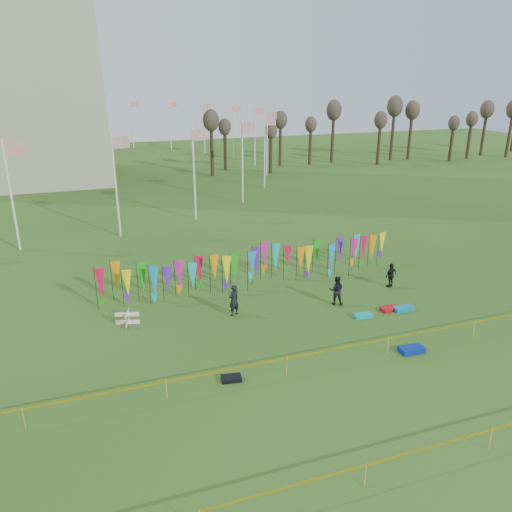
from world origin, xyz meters
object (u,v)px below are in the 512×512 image
object	(u,v)px
person_mid	(336,290)
person_right	(391,275)
kite_bag_black	(231,378)
kite_bag_teal	(404,309)
box_kite	(127,318)
person_left	(234,300)
kite_bag_red	(390,309)
kite_bag_blue	(412,350)
kite_bag_turquoise	(363,316)

from	to	relation	value
person_mid	person_right	xyz separation A→B (m)	(4.25, 1.05, -0.08)
kite_bag_black	kite_bag_teal	xyz separation A→B (m)	(10.77, 3.23, 0.01)
box_kite	person_left	xyz separation A→B (m)	(5.46, -0.80, 0.52)
person_right	box_kite	bearing A→B (deg)	-17.44
person_left	kite_bag_red	distance (m)	8.52
person_mid	kite_bag_red	world-z (taller)	person_mid
kite_bag_blue	kite_bag_red	xyz separation A→B (m)	(1.51, 4.06, -0.02)
kite_bag_turquoise	kite_bag_red	distance (m)	1.81
person_left	kite_bag_black	distance (m)	6.10
person_right	person_left	bearing A→B (deg)	-13.52
box_kite	kite_bag_teal	bearing A→B (deg)	-13.07
person_mid	kite_bag_black	world-z (taller)	person_mid
kite_bag_black	kite_bag_teal	size ratio (longest dim) A/B	0.76
person_left	kite_bag_turquoise	world-z (taller)	person_left
kite_bag_turquoise	kite_bag_black	distance (m)	8.87
box_kite	kite_bag_red	distance (m)	13.98
kite_bag_turquoise	kite_bag_red	size ratio (longest dim) A/B	0.92
kite_bag_red	kite_bag_black	bearing A→B (deg)	-160.86
box_kite	kite_bag_turquoise	bearing A→B (deg)	-15.64
kite_bag_turquoise	kite_bag_blue	distance (m)	3.83
kite_bag_blue	kite_bag_teal	xyz separation A→B (m)	(2.22, 3.80, -0.02)
kite_bag_red	kite_bag_black	distance (m)	10.64
kite_bag_turquoise	person_mid	bearing A→B (deg)	107.55
kite_bag_red	person_mid	bearing A→B (deg)	145.00
box_kite	person_left	world-z (taller)	person_left
person_left	kite_bag_blue	bearing A→B (deg)	112.55
person_left	kite_bag_blue	world-z (taller)	person_left
person_right	kite_bag_black	size ratio (longest dim) A/B	1.80
box_kite	kite_bag_turquoise	distance (m)	12.30
box_kite	person_mid	size ratio (longest dim) A/B	0.42
person_right	kite_bag_blue	size ratio (longest dim) A/B	1.31
kite_bag_black	kite_bag_red	bearing A→B (deg)	19.14
box_kite	kite_bag_turquoise	size ratio (longest dim) A/B	0.72
person_right	kite_bag_teal	distance (m)	3.27
kite_bag_turquoise	box_kite	bearing A→B (deg)	164.36
person_right	kite_bag_black	world-z (taller)	person_right
box_kite	kite_bag_red	xyz separation A→B (m)	(13.64, -3.07, -0.25)
person_right	person_mid	bearing A→B (deg)	-2.29
kite_bag_teal	person_mid	bearing A→B (deg)	148.04
kite_bag_turquoise	kite_bag_black	bearing A→B (deg)	-158.55
kite_bag_turquoise	kite_bag_red	bearing A→B (deg)	7.79
kite_bag_turquoise	kite_bag_blue	bearing A→B (deg)	-85.67
person_right	kite_bag_red	xyz separation A→B (m)	(-1.84, -2.74, -0.66)
kite_bag_blue	person_mid	bearing A→B (deg)	98.89
person_left	kite_bag_blue	distance (m)	9.23
person_mid	kite_bag_red	bearing A→B (deg)	171.92
kite_bag_blue	kite_bag_red	world-z (taller)	kite_bag_blue
kite_bag_turquoise	kite_bag_blue	world-z (taller)	kite_bag_blue
kite_bag_blue	kite_bag_black	bearing A→B (deg)	176.14
kite_bag_turquoise	kite_bag_black	world-z (taller)	same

